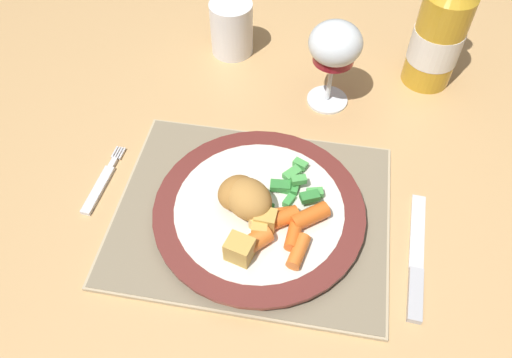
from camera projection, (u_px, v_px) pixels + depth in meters
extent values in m
plane|color=#4C4238|center=(274.00, 312.00, 1.37)|extent=(6.00, 6.00, 0.00)
cube|color=tan|center=(287.00, 127.00, 0.80)|extent=(1.54, 0.88, 0.04)
cube|color=tan|center=(48.00, 91.00, 1.40)|extent=(0.06, 0.06, 0.70)
cube|color=tan|center=(252.00, 213.00, 0.67)|extent=(0.37, 0.29, 0.01)
cube|color=#807259|center=(252.00, 212.00, 0.67)|extent=(0.36, 0.29, 0.00)
cylinder|color=silver|center=(259.00, 213.00, 0.66)|extent=(0.23, 0.23, 0.01)
cylinder|color=maroon|center=(259.00, 209.00, 0.65)|extent=(0.28, 0.28, 0.01)
cylinder|color=silver|center=(259.00, 208.00, 0.65)|extent=(0.22, 0.22, 0.00)
ellipsoid|color=#B77F3D|center=(249.00, 199.00, 0.63)|extent=(0.08, 0.08, 0.05)
ellipsoid|color=#A87033|center=(238.00, 193.00, 0.64)|extent=(0.07, 0.07, 0.04)
cube|color=#4CA84C|center=(292.00, 181.00, 0.67)|extent=(0.02, 0.02, 0.01)
cube|color=#4CA84C|center=(292.00, 174.00, 0.68)|extent=(0.03, 0.03, 0.01)
cube|color=#4CA84C|center=(315.00, 193.00, 0.66)|extent=(0.02, 0.02, 0.01)
cube|color=#4CA84C|center=(299.00, 180.00, 0.66)|extent=(0.02, 0.02, 0.01)
cube|color=green|center=(289.00, 189.00, 0.66)|extent=(0.02, 0.01, 0.01)
cube|color=#338438|center=(263.00, 206.00, 0.64)|extent=(0.03, 0.02, 0.01)
cube|color=#338438|center=(280.00, 186.00, 0.66)|extent=(0.03, 0.02, 0.01)
cube|color=#338438|center=(310.00, 197.00, 0.64)|extent=(0.03, 0.02, 0.01)
cube|color=green|center=(289.00, 201.00, 0.65)|extent=(0.02, 0.02, 0.01)
cube|color=#4CA84C|center=(300.00, 164.00, 0.69)|extent=(0.02, 0.02, 0.01)
cylinder|color=orange|center=(279.00, 214.00, 0.63)|extent=(0.04, 0.03, 0.02)
cylinder|color=orange|center=(256.00, 241.00, 0.61)|extent=(0.04, 0.04, 0.02)
cylinder|color=orange|center=(283.00, 218.00, 0.63)|extent=(0.05, 0.04, 0.02)
cylinder|color=orange|center=(294.00, 233.00, 0.62)|extent=(0.02, 0.05, 0.02)
cylinder|color=orange|center=(298.00, 251.00, 0.60)|extent=(0.03, 0.05, 0.02)
cylinder|color=orange|center=(310.00, 216.00, 0.63)|extent=(0.05, 0.05, 0.02)
cube|color=silver|center=(98.00, 190.00, 0.70)|extent=(0.02, 0.08, 0.01)
cube|color=silver|center=(113.00, 163.00, 0.73)|extent=(0.01, 0.02, 0.01)
cube|color=silver|center=(122.00, 154.00, 0.74)|extent=(0.00, 0.02, 0.00)
cube|color=silver|center=(120.00, 153.00, 0.74)|extent=(0.00, 0.02, 0.00)
cube|color=silver|center=(117.00, 153.00, 0.74)|extent=(0.00, 0.02, 0.00)
cube|color=silver|center=(115.00, 152.00, 0.74)|extent=(0.00, 0.02, 0.00)
cube|color=silver|center=(417.00, 231.00, 0.66)|extent=(0.02, 0.12, 0.00)
cube|color=#B2B2B7|center=(415.00, 295.00, 0.60)|extent=(0.02, 0.07, 0.01)
cylinder|color=silver|center=(327.00, 100.00, 0.81)|extent=(0.07, 0.07, 0.00)
cylinder|color=silver|center=(330.00, 80.00, 0.78)|extent=(0.01, 0.01, 0.08)
ellipsoid|color=silver|center=(336.00, 43.00, 0.73)|extent=(0.08, 0.08, 0.06)
cylinder|color=maroon|center=(334.00, 52.00, 0.74)|extent=(0.06, 0.06, 0.03)
cylinder|color=gold|center=(437.00, 40.00, 0.79)|extent=(0.08, 0.08, 0.16)
cylinder|color=white|center=(436.00, 44.00, 0.79)|extent=(0.08, 0.08, 0.05)
cube|color=gold|center=(240.00, 249.00, 0.59)|extent=(0.04, 0.03, 0.03)
cube|color=gold|center=(262.00, 219.00, 0.62)|extent=(0.03, 0.02, 0.03)
cube|color=gold|center=(260.00, 228.00, 0.62)|extent=(0.02, 0.02, 0.02)
cube|color=#E5BC66|center=(259.00, 224.00, 0.62)|extent=(0.03, 0.03, 0.02)
cylinder|color=white|center=(232.00, 28.00, 0.86)|extent=(0.07, 0.07, 0.09)
cylinder|color=gray|center=(231.00, 6.00, 0.83)|extent=(0.06, 0.06, 0.01)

